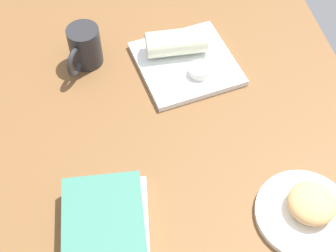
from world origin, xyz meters
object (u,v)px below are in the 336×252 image
sauce_cup (199,70)px  book_stack (107,226)px  scone_pastry (312,203)px  square_plate (186,64)px  breakfast_wrap (176,42)px  round_plate (304,214)px  coffee_mug (84,47)px

sauce_cup → book_stack: bearing=-36.5°
book_stack → scone_pastry: bearing=85.3°
square_plate → sauce_cup: (4.66, 2.18, 1.99)cm
scone_pastry → sauce_cup: scone_pastry is taller
sauce_cup → book_stack: (35.87, -26.53, 0.05)cm
breakfast_wrap → book_stack: 49.73cm
round_plate → breakfast_wrap: 50.88cm
scone_pastry → square_plate: scone_pastry is taller
square_plate → book_stack: bearing=-31.0°
round_plate → book_stack: 38.76cm
book_stack → coffee_mug: size_ratio=1.85×
round_plate → scone_pastry: 3.22cm
scone_pastry → book_stack: 39.79cm
round_plate → sauce_cup: (-39.77, -11.98, 2.09)cm
square_plate → sauce_cup: size_ratio=4.39×
round_plate → scone_pastry: size_ratio=2.02×
sauce_cup → scone_pastry: bearing=18.5°
coffee_mug → square_plate: bearing=76.0°
round_plate → book_stack: (-3.90, -38.51, 2.14)cm
square_plate → coffee_mug: 25.24cm
round_plate → square_plate: bearing=-162.3°
round_plate → square_plate: size_ratio=0.85×
round_plate → square_plate: (-44.43, -14.16, 0.10)cm
square_plate → book_stack: (40.53, -24.34, 2.04)cm
square_plate → book_stack: size_ratio=1.01×
breakfast_wrap → round_plate: bearing=20.2°
square_plate → scone_pastry: bearing=19.3°
scone_pastry → coffee_mug: 63.53cm
sauce_cup → square_plate: bearing=-154.9°
breakfast_wrap → coffee_mug: coffee_mug is taller
round_plate → sauce_cup: size_ratio=3.74×
square_plate → book_stack: 47.32cm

